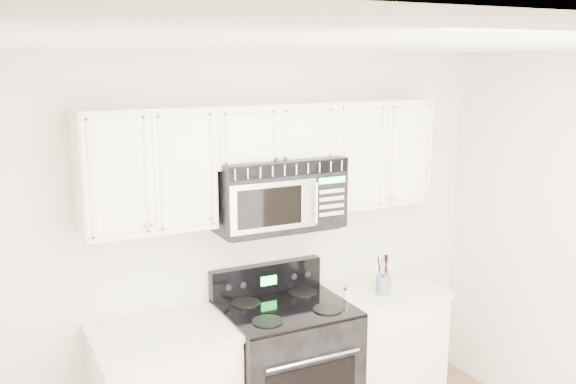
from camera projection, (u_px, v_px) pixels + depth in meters
room at (415, 335)px, 2.96m from camera, size 3.51×3.51×2.61m
base_cabinet_right at (376, 351)px, 4.75m from camera, size 0.86×0.65×0.92m
range at (286, 368)px, 4.36m from camera, size 0.83×0.75×1.14m
upper_cabinets at (269, 155)px, 4.21m from camera, size 2.44×0.37×0.75m
microwave at (276, 193)px, 4.23m from camera, size 0.85×0.48×0.47m
utensil_crock at (383, 284)px, 4.52m from camera, size 0.11×0.11×0.29m
shaker_salt at (346, 294)px, 4.39m from camera, size 0.04×0.04×0.10m
shaker_pepper at (348, 292)px, 4.41m from camera, size 0.05×0.05×0.11m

